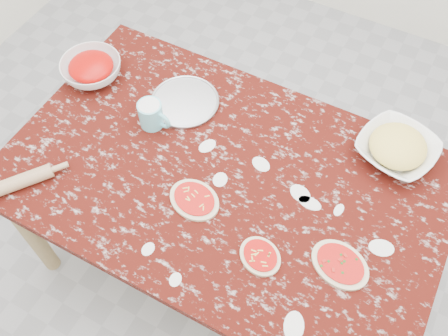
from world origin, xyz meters
TOP-DOWN VIEW (x-y plane):
  - ground at (0.00, 0.00)m, footprint 4.00×4.00m
  - worktable at (0.00, 0.00)m, footprint 1.60×1.00m
  - pizza_tray at (-0.30, 0.23)m, footprint 0.35×0.35m
  - sauce_bowl at (-0.72, 0.18)m, footprint 0.30×0.30m
  - cheese_bowl at (0.52, 0.38)m, footprint 0.34×0.34m
  - flour_mug at (-0.36, 0.08)m, footprint 0.14×0.09m
  - pizza_left at (-0.04, -0.14)m, footprint 0.22×0.18m
  - pizza_mid at (0.25, -0.23)m, footprint 0.19×0.17m
  - pizza_right at (0.50, -0.13)m, footprint 0.23×0.20m
  - rolling_pin at (-0.63, -0.39)m, footprint 0.20×0.24m

SIDE VIEW (x-z plane):
  - ground at x=0.00m, z-range 0.00..0.00m
  - worktable at x=0.00m, z-range 0.29..1.04m
  - pizza_tray at x=-0.30m, z-range 0.75..0.76m
  - pizza_left at x=-0.04m, z-range 0.75..0.77m
  - pizza_mid at x=0.25m, z-range 0.75..0.77m
  - pizza_right at x=0.50m, z-range 0.75..0.77m
  - rolling_pin at x=-0.63m, z-range 0.75..0.80m
  - cheese_bowl at x=0.52m, z-range 0.75..0.82m
  - sauce_bowl at x=-0.72m, z-range 0.75..0.83m
  - flour_mug at x=-0.36m, z-range 0.75..0.86m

